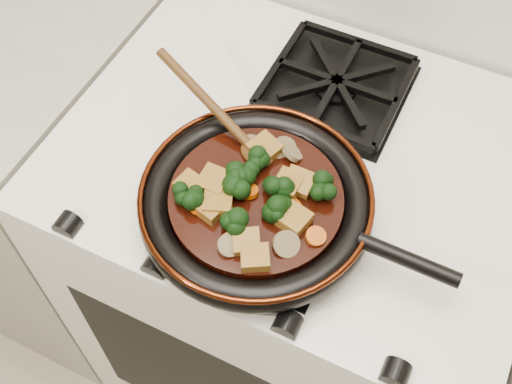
% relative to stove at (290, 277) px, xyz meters
% --- Properties ---
extents(stove, '(0.76, 0.60, 0.90)m').
position_rel_stove_xyz_m(stove, '(0.00, 0.00, 0.00)').
color(stove, white).
rests_on(stove, ground).
extents(burner_grate_front, '(0.23, 0.23, 0.03)m').
position_rel_stove_xyz_m(burner_grate_front, '(0.00, -0.14, 0.46)').
color(burner_grate_front, black).
rests_on(burner_grate_front, stove).
extents(burner_grate_back, '(0.23, 0.23, 0.03)m').
position_rel_stove_xyz_m(burner_grate_back, '(0.00, 0.14, 0.46)').
color(burner_grate_back, black).
rests_on(burner_grate_back, stove).
extents(skillet, '(0.46, 0.33, 0.05)m').
position_rel_stove_xyz_m(skillet, '(-0.01, -0.15, 0.49)').
color(skillet, black).
rests_on(skillet, burner_grate_front).
extents(braising_sauce, '(0.25, 0.25, 0.02)m').
position_rel_stove_xyz_m(braising_sauce, '(-0.01, -0.15, 0.50)').
color(braising_sauce, black).
rests_on(braising_sauce, skillet).
extents(tofu_cube_0, '(0.04, 0.04, 0.03)m').
position_rel_stove_xyz_m(tofu_cube_0, '(-0.07, -0.16, 0.52)').
color(tofu_cube_0, brown).
rests_on(tofu_cube_0, braising_sauce).
extents(tofu_cube_1, '(0.04, 0.04, 0.02)m').
position_rel_stove_xyz_m(tofu_cube_1, '(-0.10, -0.18, 0.52)').
color(tofu_cube_1, brown).
rests_on(tofu_cube_1, braising_sauce).
extents(tofu_cube_2, '(0.05, 0.05, 0.02)m').
position_rel_stove_xyz_m(tofu_cube_2, '(0.06, -0.16, 0.52)').
color(tofu_cube_2, brown).
rests_on(tofu_cube_2, braising_sauce).
extents(tofu_cube_3, '(0.04, 0.04, 0.02)m').
position_rel_stove_xyz_m(tofu_cube_3, '(-0.05, -0.20, 0.52)').
color(tofu_cube_3, brown).
rests_on(tofu_cube_3, braising_sauce).
extents(tofu_cube_4, '(0.04, 0.04, 0.02)m').
position_rel_stove_xyz_m(tofu_cube_4, '(0.02, -0.12, 0.52)').
color(tofu_cube_4, brown).
rests_on(tofu_cube_4, braising_sauce).
extents(tofu_cube_5, '(0.05, 0.05, 0.03)m').
position_rel_stove_xyz_m(tofu_cube_5, '(0.01, -0.22, 0.52)').
color(tofu_cube_5, brown).
rests_on(tofu_cube_5, braising_sauce).
extents(tofu_cube_6, '(0.05, 0.05, 0.03)m').
position_rel_stove_xyz_m(tofu_cube_6, '(-0.05, -0.19, 0.52)').
color(tofu_cube_6, brown).
rests_on(tofu_cube_6, braising_sauce).
extents(tofu_cube_7, '(0.05, 0.05, 0.03)m').
position_rel_stove_xyz_m(tofu_cube_7, '(-0.03, -0.07, 0.52)').
color(tofu_cube_7, brown).
rests_on(tofu_cube_7, braising_sauce).
extents(tofu_cube_8, '(0.04, 0.04, 0.03)m').
position_rel_stove_xyz_m(tofu_cube_8, '(0.04, -0.11, 0.52)').
color(tofu_cube_8, brown).
rests_on(tofu_cube_8, braising_sauce).
extents(tofu_cube_9, '(0.05, 0.05, 0.02)m').
position_rel_stove_xyz_m(tofu_cube_9, '(0.03, -0.24, 0.52)').
color(tofu_cube_9, brown).
rests_on(tofu_cube_9, braising_sauce).
extents(broccoli_floret_0, '(0.08, 0.07, 0.08)m').
position_rel_stove_xyz_m(broccoli_floret_0, '(-0.02, -0.20, 0.52)').
color(broccoli_floret_0, black).
rests_on(broccoli_floret_0, braising_sauce).
extents(broccoli_floret_1, '(0.07, 0.07, 0.06)m').
position_rel_stove_xyz_m(broccoli_floret_1, '(-0.09, -0.20, 0.52)').
color(broccoli_floret_1, black).
rests_on(broccoli_floret_1, braising_sauce).
extents(broccoli_floret_2, '(0.08, 0.08, 0.08)m').
position_rel_stove_xyz_m(broccoli_floret_2, '(-0.03, -0.15, 0.52)').
color(broccoli_floret_2, black).
rests_on(broccoli_floret_2, braising_sauce).
extents(broccoli_floret_3, '(0.08, 0.08, 0.06)m').
position_rel_stove_xyz_m(broccoli_floret_3, '(0.01, -0.13, 0.52)').
color(broccoli_floret_3, black).
rests_on(broccoli_floret_3, braising_sauce).
extents(broccoli_floret_4, '(0.08, 0.08, 0.06)m').
position_rel_stove_xyz_m(broccoli_floret_4, '(0.03, -0.16, 0.52)').
color(broccoli_floret_4, black).
rests_on(broccoli_floret_4, braising_sauce).
extents(broccoli_floret_5, '(0.07, 0.07, 0.07)m').
position_rel_stove_xyz_m(broccoli_floret_5, '(-0.05, -0.13, 0.52)').
color(broccoli_floret_5, black).
rests_on(broccoli_floret_5, braising_sauce).
extents(broccoli_floret_6, '(0.08, 0.08, 0.07)m').
position_rel_stove_xyz_m(broccoli_floret_6, '(0.08, -0.10, 0.52)').
color(broccoli_floret_6, black).
rests_on(broccoli_floret_6, braising_sauce).
extents(broccoli_floret_7, '(0.08, 0.08, 0.06)m').
position_rel_stove_xyz_m(broccoli_floret_7, '(-0.04, -0.11, 0.52)').
color(broccoli_floret_7, black).
rests_on(broccoli_floret_7, braising_sauce).
extents(carrot_coin_0, '(0.03, 0.03, 0.02)m').
position_rel_stove_xyz_m(carrot_coin_0, '(0.09, -0.17, 0.51)').
color(carrot_coin_0, '#BB4605').
rests_on(carrot_coin_0, braising_sauce).
extents(carrot_coin_1, '(0.03, 0.03, 0.02)m').
position_rel_stove_xyz_m(carrot_coin_1, '(-0.02, -0.15, 0.51)').
color(carrot_coin_1, '#BB4605').
rests_on(carrot_coin_1, braising_sauce).
extents(carrot_coin_2, '(0.03, 0.03, 0.02)m').
position_rel_stove_xyz_m(carrot_coin_2, '(0.04, -0.15, 0.51)').
color(carrot_coin_2, '#BB4605').
rests_on(carrot_coin_2, braising_sauce).
extents(carrot_coin_3, '(0.03, 0.03, 0.02)m').
position_rel_stove_xyz_m(carrot_coin_3, '(-0.07, -0.20, 0.51)').
color(carrot_coin_3, '#BB4605').
rests_on(carrot_coin_3, braising_sauce).
extents(carrot_coin_4, '(0.03, 0.03, 0.02)m').
position_rel_stove_xyz_m(carrot_coin_4, '(-0.00, -0.23, 0.51)').
color(carrot_coin_4, '#BB4605').
rests_on(carrot_coin_4, braising_sauce).
extents(mushroom_slice_0, '(0.05, 0.05, 0.03)m').
position_rel_stove_xyz_m(mushroom_slice_0, '(0.06, -0.20, 0.52)').
color(mushroom_slice_0, brown).
rests_on(mushroom_slice_0, braising_sauce).
extents(mushroom_slice_1, '(0.04, 0.04, 0.02)m').
position_rel_stove_xyz_m(mushroom_slice_1, '(-0.05, -0.07, 0.52)').
color(mushroom_slice_1, brown).
rests_on(mushroom_slice_1, braising_sauce).
extents(mushroom_slice_2, '(0.04, 0.04, 0.03)m').
position_rel_stove_xyz_m(mushroom_slice_2, '(0.01, -0.06, 0.52)').
color(mushroom_slice_2, brown).
rests_on(mushroom_slice_2, braising_sauce).
extents(mushroom_slice_3, '(0.05, 0.05, 0.03)m').
position_rel_stove_xyz_m(mushroom_slice_3, '(-0.01, -0.06, 0.52)').
color(mushroom_slice_3, brown).
rests_on(mushroom_slice_3, braising_sauce).
extents(mushroom_slice_4, '(0.04, 0.04, 0.02)m').
position_rel_stove_xyz_m(mushroom_slice_4, '(-0.01, -0.24, 0.52)').
color(mushroom_slice_4, brown).
rests_on(mushroom_slice_4, braising_sauce).
extents(wooden_spoon, '(0.14, 0.07, 0.21)m').
position_rel_stove_xyz_m(wooden_spoon, '(-0.09, -0.06, 0.53)').
color(wooden_spoon, '#47290F').
rests_on(wooden_spoon, braising_sauce).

